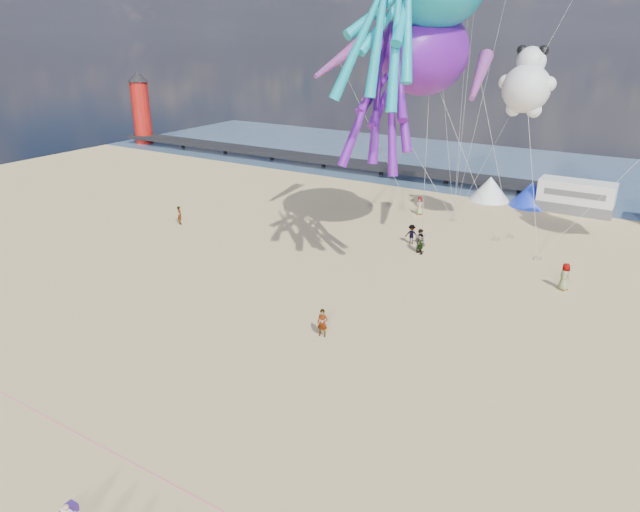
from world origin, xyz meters
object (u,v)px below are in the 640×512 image
(tent_white, at_px, (490,188))
(beachgoer_6, at_px, (420,206))
(sandbag_d, at_px, (511,237))
(windsock_right, at_px, (372,79))
(windsock_mid, at_px, (480,76))
(windsock_left, at_px, (339,60))
(beachgoer_5, at_px, (180,215))
(sandbag_c, at_px, (538,258))
(motorhome_0, at_px, (576,197))
(standing_person, at_px, (322,323))
(sandbag_a, at_px, (422,236))
(sandbag_b, at_px, (496,239))
(beachgoer_2, at_px, (412,234))
(sandbag_e, at_px, (454,220))
(cooler_purple, at_px, (72,507))
(beachgoer_7, at_px, (420,240))
(beachgoer_0, at_px, (565,277))
(kite_panda, at_px, (526,89))
(tent_blue, at_px, (531,194))
(beachgoer_4, at_px, (420,244))
(kite_octopus_purple, at_px, (424,52))
(lighthouse, at_px, (141,113))

(tent_white, distance_m, beachgoer_6, 9.27)
(sandbag_d, xyz_separation_m, windsock_right, (-10.45, -5.45, 12.41))
(windsock_mid, bearing_deg, windsock_left, 167.36)
(beachgoer_5, bearing_deg, sandbag_c, -131.68)
(motorhome_0, distance_m, beachgoer_5, 36.40)
(standing_person, relative_size, sandbag_a, 3.27)
(standing_person, height_order, windsock_mid, windsock_mid)
(sandbag_b, bearing_deg, beachgoer_2, -142.88)
(beachgoer_2, distance_m, sandbag_e, 7.42)
(tent_white, relative_size, standing_person, 2.44)
(tent_white, xyz_separation_m, standing_person, (0.11, -32.45, -0.38))
(sandbag_b, distance_m, windsock_mid, 13.69)
(sandbag_d, xyz_separation_m, windsock_mid, (-2.22, -5.61, 12.91))
(beachgoer_2, xyz_separation_m, windsock_right, (-4.00, 0.10, 11.72))
(sandbag_e, bearing_deg, sandbag_d, -17.92)
(windsock_mid, bearing_deg, beachgoer_6, 121.95)
(beachgoer_2, relative_size, windsock_left, 0.25)
(cooler_purple, relative_size, windsock_left, 0.06)
(beachgoer_5, distance_m, windsock_mid, 27.22)
(beachgoer_7, xyz_separation_m, sandbag_a, (-1.04, 3.13, -0.80))
(windsock_right, bearing_deg, sandbag_e, 42.73)
(cooler_purple, xyz_separation_m, beachgoer_7, (0.53, 30.54, 0.75))
(beachgoer_0, xyz_separation_m, beachgoer_6, (-14.48, 10.55, -0.08))
(standing_person, xyz_separation_m, beachgoer_2, (-1.72, 16.47, -0.02))
(motorhome_0, height_order, kite_panda, kite_panda)
(sandbag_b, bearing_deg, sandbag_c, -33.95)
(sandbag_c, xyz_separation_m, windsock_right, (-13.44, -1.61, 12.41))
(motorhome_0, xyz_separation_m, sandbag_a, (-9.46, -14.09, -1.39))
(tent_blue, distance_m, sandbag_e, 9.89)
(tent_white, relative_size, sandbag_e, 8.00)
(tent_white, relative_size, beachgoer_4, 2.53)
(sandbag_c, bearing_deg, sandbag_a, 178.89)
(kite_octopus_purple, height_order, windsock_right, kite_octopus_purple)
(sandbag_d, bearing_deg, sandbag_b, -122.25)
(beachgoer_5, xyz_separation_m, sandbag_c, (28.79, 7.77, -0.71))
(tent_blue, distance_m, beachgoer_6, 11.61)
(beachgoer_2, relative_size, beachgoer_7, 0.88)
(standing_person, bearing_deg, windsock_left, 105.04)
(beachgoer_4, distance_m, sandbag_b, 7.33)
(beachgoer_4, relative_size, windsock_right, 0.28)
(beachgoer_0, bearing_deg, lighthouse, 21.58)
(lighthouse, relative_size, sandbag_b, 18.00)
(beachgoer_0, height_order, sandbag_a, beachgoer_0)
(beachgoer_5, relative_size, sandbag_c, 3.28)
(cooler_purple, bearing_deg, motorhome_0, 79.39)
(beachgoer_7, distance_m, windsock_mid, 12.54)
(standing_person, xyz_separation_m, sandbag_a, (-1.56, 18.36, -0.71))
(tent_white, distance_m, tent_blue, 4.00)
(lighthouse, relative_size, sandbag_e, 18.00)
(beachgoer_5, distance_m, kite_octopus_purple, 24.74)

